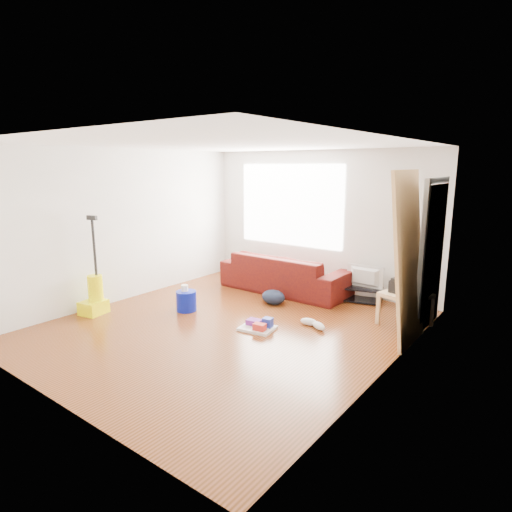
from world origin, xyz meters
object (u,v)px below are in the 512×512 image
Objects in this scene: side_table at (406,298)px; cleaning_tray at (259,326)px; vacuum at (94,296)px; backpack at (273,304)px; bucket at (187,310)px; sofa at (285,291)px; tv_stand at (363,294)px.

side_table is 1.38× the size of cleaning_tray.
backpack is at bearing 35.56° from vacuum.
cleaning_tray is at bearing 1.99° from bucket.
backpack is 2.81m from vacuum.
bucket is 0.21× the size of vacuum.
backpack is (0.26, -0.73, 0.00)m from sofa.
side_table is 2.23× the size of bucket.
bucket is at bearing 31.25° from vacuum.
vacuum reaches higher than bucket.
side_table is at bearing 42.11° from cleaning_tray.
vacuum is (-1.92, -2.03, 0.28)m from backpack.
sofa is at bearing 170.48° from side_table.
tv_stand is 0.47× the size of vacuum.
sofa is 0.78m from backpack.
cleaning_tray is (0.75, -1.78, 0.05)m from sofa.
side_table is (2.29, -0.38, 0.40)m from sofa.
cleaning_tray reaches higher than bucket.
sofa reaches higher than backpack.
sofa is 7.43× the size of bucket.
tv_stand is 2.15m from cleaning_tray.
tv_stand is at bearing 51.14° from backpack.
bucket is at bearing -178.01° from cleaning_tray.
vacuum is at bearing 59.04° from sofa.
side_table is 0.46× the size of vacuum.
cleaning_tray is at bearing -56.04° from backpack.
vacuum is (-1.03, -0.93, 0.28)m from bucket.
sofa is 4.59× the size of cleaning_tray.
bucket is at bearing -119.94° from backpack.
backpack is at bearing -170.28° from side_table.
cleaning_tray is at bearing 112.71° from sofa.
backpack is (-0.48, 1.05, -0.05)m from cleaning_tray.
bucket is 0.75× the size of backpack.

